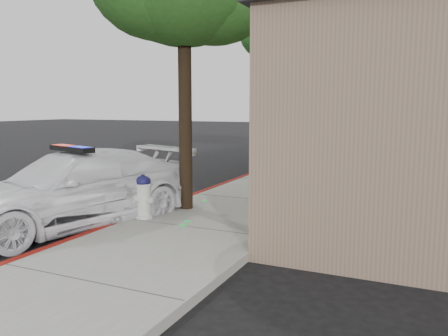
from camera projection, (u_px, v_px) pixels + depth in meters
ground at (124, 225)px, 9.52m from camera, size 120.00×120.00×0.00m
sidewalk at (248, 201)px, 11.54m from camera, size 3.20×60.00×0.15m
red_curb at (195, 196)px, 12.18m from camera, size 0.14×60.00×0.16m
police_car at (73, 189)px, 9.37m from camera, size 3.67×5.77×1.68m
fire_hydrant at (143, 196)px, 9.48m from camera, size 0.53×0.46×0.92m
street_tree_mid at (291, 29)px, 16.25m from camera, size 3.53×3.61×6.70m
street_tree_far at (309, 68)px, 19.58m from camera, size 2.82×2.90×5.28m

